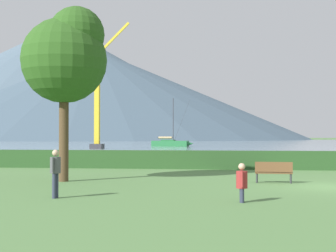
{
  "coord_description": "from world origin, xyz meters",
  "views": [
    {
      "loc": [
        -3.86,
        -21.95,
        2.12
      ],
      "look_at": [
        -13.02,
        43.53,
        3.39
      ],
      "focal_mm": 54.78,
      "sensor_mm": 36.0,
      "label": 1
    }
  ],
  "objects_px": {
    "sailboat_slip_5": "(171,143)",
    "person_seated_viewer": "(242,181)",
    "park_bench_near_path": "(274,171)",
    "park_tree": "(67,56)",
    "person_standing_walker": "(55,170)",
    "dock_crane": "(98,106)"
  },
  "relations": [
    {
      "from": "sailboat_slip_5",
      "to": "person_seated_viewer",
      "type": "xyz_separation_m",
      "value": [
        13.65,
        -84.54,
        0.0
      ]
    },
    {
      "from": "person_seated_viewer",
      "to": "park_bench_near_path",
      "type": "bearing_deg",
      "value": 75.94
    },
    {
      "from": "sailboat_slip_5",
      "to": "park_tree",
      "type": "xyz_separation_m",
      "value": [
        5.6,
        -78.12,
        5.18
      ]
    },
    {
      "from": "person_standing_walker",
      "to": "park_tree",
      "type": "relative_size",
      "value": 0.2
    },
    {
      "from": "person_standing_walker",
      "to": "park_tree",
      "type": "bearing_deg",
      "value": 109.42
    },
    {
      "from": "person_seated_viewer",
      "to": "sailboat_slip_5",
      "type": "bearing_deg",
      "value": 96.9
    },
    {
      "from": "sailboat_slip_5",
      "to": "person_seated_viewer",
      "type": "height_order",
      "value": "sailboat_slip_5"
    },
    {
      "from": "person_seated_viewer",
      "to": "park_tree",
      "type": "bearing_deg",
      "value": 139.13
    },
    {
      "from": "sailboat_slip_5",
      "to": "person_standing_walker",
      "type": "height_order",
      "value": "sailboat_slip_5"
    },
    {
      "from": "sailboat_slip_5",
      "to": "person_standing_walker",
      "type": "relative_size",
      "value": 5.82
    },
    {
      "from": "sailboat_slip_5",
      "to": "park_bench_near_path",
      "type": "xyz_separation_m",
      "value": [
        15.1,
        -77.58,
        -0.15
      ]
    },
    {
      "from": "sailboat_slip_5",
      "to": "park_bench_near_path",
      "type": "relative_size",
      "value": 5.72
    },
    {
      "from": "person_seated_viewer",
      "to": "dock_crane",
      "type": "bearing_deg",
      "value": 107.24
    },
    {
      "from": "person_standing_walker",
      "to": "park_tree",
      "type": "xyz_separation_m",
      "value": [
        -1.77,
        6.19,
        4.89
      ]
    },
    {
      "from": "person_standing_walker",
      "to": "park_bench_near_path",
      "type": "bearing_deg",
      "value": 44.5
    },
    {
      "from": "person_standing_walker",
      "to": "sailboat_slip_5",
      "type": "bearing_deg",
      "value": 98.47
    },
    {
      "from": "park_bench_near_path",
      "to": "park_tree",
      "type": "xyz_separation_m",
      "value": [
        -9.5,
        -0.53,
        5.34
      ]
    },
    {
      "from": "park_bench_near_path",
      "to": "person_standing_walker",
      "type": "distance_m",
      "value": 10.26
    },
    {
      "from": "park_bench_near_path",
      "to": "dock_crane",
      "type": "relative_size",
      "value": 0.08
    },
    {
      "from": "park_bench_near_path",
      "to": "dock_crane",
      "type": "height_order",
      "value": "dock_crane"
    },
    {
      "from": "person_seated_viewer",
      "to": "person_standing_walker",
      "type": "distance_m",
      "value": 6.29
    },
    {
      "from": "person_seated_viewer",
      "to": "park_tree",
      "type": "xyz_separation_m",
      "value": [
        -8.05,
        6.42,
        5.18
      ]
    }
  ]
}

